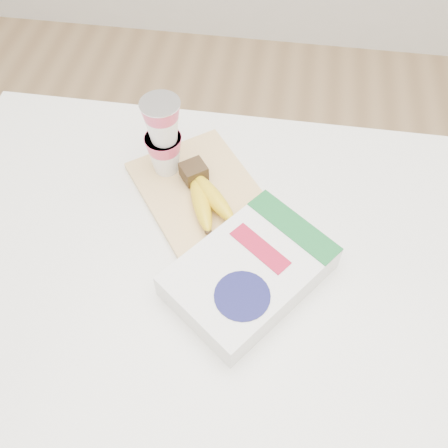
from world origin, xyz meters
The scene contains 6 objects.
room centered at (0.00, 0.00, 1.35)m, with size 4.00×4.00×4.00m.
table centered at (0.00, 0.00, 0.44)m, with size 1.17×0.78×0.87m, color silver.
cutting_board centered at (-0.04, 0.13, 0.88)m, with size 0.22×0.30×0.01m, color #EABF80.
bananas centered at (-0.03, 0.11, 0.91)m, with size 0.14×0.18×0.05m.
yogurt_stack centered at (-0.13, 0.19, 0.99)m, with size 0.08×0.08×0.18m.
cereal_box centered at (0.07, -0.05, 0.91)m, with size 0.32×0.34×0.06m.
Camera 1 is at (0.10, -0.50, 1.67)m, focal length 40.00 mm.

